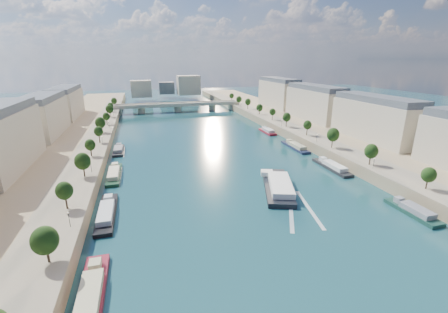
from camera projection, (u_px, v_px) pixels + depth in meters
ground at (210, 151)px, 154.97m from camera, size 700.00×700.00×0.00m
quay_left at (55, 159)px, 135.73m from camera, size 44.00×520.00×5.00m
quay_right at (331, 137)px, 172.66m from camera, size 44.00×520.00×5.00m
pave_left at (90, 151)px, 138.78m from camera, size 14.00×520.00×0.10m
pave_right at (309, 135)px, 168.02m from camera, size 14.00×520.00×0.10m
trees_left at (94, 138)px, 139.45m from camera, size 4.80×268.80×8.26m
trees_right at (297, 122)px, 174.98m from camera, size 4.80×268.80×8.26m
lamps_left at (97, 150)px, 129.94m from camera, size 0.36×200.36×4.28m
lamps_right at (297, 129)px, 170.60m from camera, size 0.36×200.36×4.28m
buildings_left at (26, 125)px, 139.05m from camera, size 16.00×226.00×23.20m
buildings_right at (341, 109)px, 182.66m from camera, size 16.00×226.00×23.20m
skyline at (170, 87)px, 352.21m from camera, size 79.00×42.00×22.00m
bridge at (178, 106)px, 271.17m from camera, size 112.00×12.00×8.15m
tour_barge at (278, 186)px, 109.75m from camera, size 19.15×33.34×4.36m
wake at (300, 210)px, 95.05m from camera, size 15.96×25.68×0.04m
moored_barges_left at (106, 215)px, 90.21m from camera, size 5.00×156.22×3.60m
moored_barges_right at (338, 170)px, 126.35m from camera, size 5.00×162.28×3.60m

